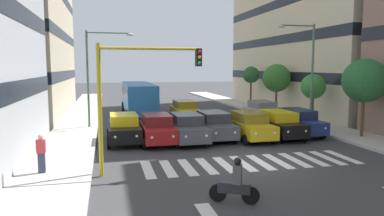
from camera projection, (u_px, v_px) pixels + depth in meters
name	position (u px, v px, depth m)	size (l,w,h in m)	color
ground_plane	(252.00, 163.00, 17.09)	(180.00, 180.00, 0.00)	#38383A
sidewalk_right	(54.00, 174.00, 15.03)	(3.09, 90.00, 0.15)	#B2ADA3
crosswalk_markings	(252.00, 163.00, 17.09)	(10.35, 2.80, 0.01)	silver
car_0	(298.00, 122.00, 24.00)	(2.02, 4.44, 1.72)	navy
car_1	(279.00, 124.00, 23.06)	(2.02, 4.44, 1.72)	black
car_2	(250.00, 126.00, 22.46)	(2.02, 4.44, 1.72)	gold
car_3	(214.00, 125.00, 22.61)	(2.02, 4.44, 1.72)	#474C51
car_4	(187.00, 128.00, 21.62)	(2.02, 4.44, 1.72)	#474C51
car_5	(157.00, 128.00, 21.41)	(2.02, 4.44, 1.72)	maroon
car_6	(124.00, 128.00, 21.52)	(2.02, 4.44, 1.72)	black
car_row2_0	(263.00, 111.00, 29.73)	(2.02, 4.44, 1.72)	#B2B7BC
car_row2_1	(185.00, 111.00, 30.08)	(2.02, 4.44, 1.72)	gold
bus_behind_traffic	(138.00, 96.00, 33.50)	(2.78, 10.50, 3.00)	#286BAD
motorcycle_with_rider	(235.00, 184.00, 11.98)	(1.56, 0.85, 1.57)	black
traffic_light_gantry	(130.00, 87.00, 14.82)	(4.37, 0.36, 5.50)	#AD991E
street_lamp_left	(307.00, 65.00, 25.86)	(2.89, 0.28, 7.45)	#4C6B56
street_lamp_right	(96.00, 67.00, 26.04)	(3.44, 0.28, 7.00)	#4C6B56
street_tree_0	(364.00, 81.00, 22.49)	(2.75, 2.75, 4.92)	#513823
street_tree_1	(313.00, 87.00, 27.78)	(1.91, 1.91, 3.84)	#513823
street_tree_2	(277.00, 78.00, 33.79)	(2.63, 2.63, 4.66)	#513823
street_tree_3	(251.00, 75.00, 39.91)	(1.87, 1.87, 4.44)	#513823
pedestrian_waiting	(41.00, 153.00, 14.90)	(0.36, 0.24, 1.63)	#2D3347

